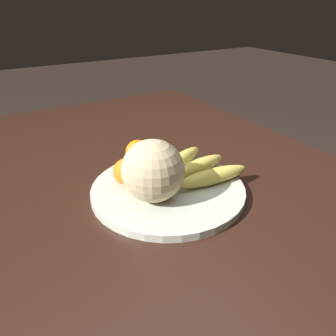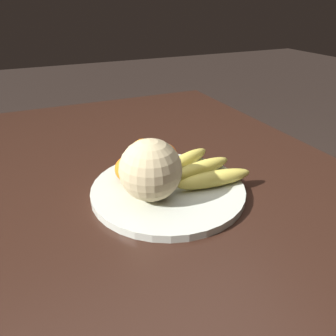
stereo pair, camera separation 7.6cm
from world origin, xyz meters
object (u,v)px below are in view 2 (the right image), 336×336
(kitchen_table, at_px, (176,204))
(orange_front_left, at_px, (144,151))
(banana_bunch, at_px, (199,170))
(orange_mid_center, at_px, (128,169))
(produce_tag, at_px, (159,169))
(orange_back_left, at_px, (146,163))
(orange_front_right, at_px, (166,154))
(fruit_bowl, at_px, (168,189))
(melon, at_px, (151,170))

(kitchen_table, relative_size, orange_front_left, 22.67)
(banana_bunch, bearing_deg, orange_mid_center, 152.50)
(produce_tag, bearing_deg, banana_bunch, -143.60)
(orange_mid_center, xyz_separation_m, orange_back_left, (0.02, -0.05, -0.00))
(orange_front_left, height_order, orange_mid_center, orange_front_left)
(banana_bunch, height_order, orange_back_left, orange_back_left)
(banana_bunch, relative_size, produce_tag, 2.72)
(orange_front_right, bearing_deg, orange_back_left, 113.42)
(fruit_bowl, xyz_separation_m, orange_front_left, (0.15, 0.01, 0.04))
(orange_front_left, relative_size, orange_mid_center, 1.05)
(fruit_bowl, height_order, orange_front_right, orange_front_right)
(orange_front_right, distance_m, produce_tag, 0.05)
(kitchen_table, height_order, fruit_bowl, fruit_bowl)
(fruit_bowl, bearing_deg, orange_front_left, 2.55)
(banana_bunch, bearing_deg, fruit_bowl, 177.73)
(melon, height_order, orange_back_left, melon)
(produce_tag, bearing_deg, orange_mid_center, 96.73)
(kitchen_table, distance_m, fruit_bowl, 0.14)
(fruit_bowl, bearing_deg, melon, 116.06)
(fruit_bowl, relative_size, orange_back_left, 6.18)
(kitchen_table, distance_m, produce_tag, 0.12)
(melon, xyz_separation_m, orange_mid_center, (0.09, 0.02, -0.04))
(melon, xyz_separation_m, produce_tag, (0.12, -0.07, -0.07))
(orange_mid_center, bearing_deg, orange_back_left, -72.05)
(fruit_bowl, distance_m, orange_front_left, 0.15)
(produce_tag, bearing_deg, orange_back_left, 92.44)
(orange_front_right, relative_size, produce_tag, 0.73)
(kitchen_table, bearing_deg, orange_front_right, 17.37)
(kitchen_table, xyz_separation_m, banana_bunch, (-0.06, -0.03, 0.13))
(orange_front_left, distance_m, produce_tag, 0.07)
(orange_front_right, distance_m, orange_mid_center, 0.13)
(banana_bunch, xyz_separation_m, orange_mid_center, (0.05, 0.17, 0.01))
(banana_bunch, height_order, orange_front_right, orange_front_right)
(orange_back_left, bearing_deg, orange_front_right, -66.58)
(melon, bearing_deg, orange_mid_center, 14.66)
(orange_back_left, bearing_deg, melon, 164.18)
(kitchen_table, bearing_deg, melon, 131.41)
(melon, bearing_deg, orange_front_right, -35.43)
(orange_mid_center, bearing_deg, fruit_bowl, -130.11)
(orange_front_left, bearing_deg, fruit_bowl, -177.45)
(orange_front_left, distance_m, orange_front_right, 0.06)
(melon, bearing_deg, banana_bunch, -75.03)
(orange_mid_center, xyz_separation_m, produce_tag, (0.02, -0.09, -0.03))
(fruit_bowl, height_order, banana_bunch, banana_bunch)
(fruit_bowl, bearing_deg, kitchen_table, -38.72)
(orange_back_left, bearing_deg, produce_tag, -79.07)
(produce_tag, bearing_deg, orange_front_right, -63.16)
(orange_front_right, bearing_deg, orange_front_left, 56.43)
(melon, relative_size, orange_mid_center, 2.17)
(orange_mid_center, bearing_deg, orange_front_right, -68.98)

